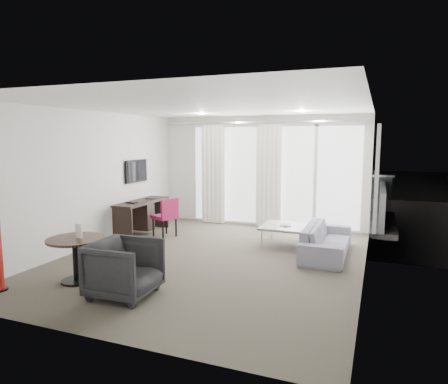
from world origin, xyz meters
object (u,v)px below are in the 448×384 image
(coffee_table, at_px, (285,235))
(sofa, at_px, (327,240))
(desk_chair, at_px, (164,217))
(rattan_chair_a, at_px, (302,201))
(tub_armchair, at_px, (125,269))
(desk, at_px, (142,217))
(round_table, at_px, (76,260))
(rattan_chair_b, at_px, (340,202))

(coffee_table, height_order, sofa, sofa)
(desk_chair, xyz_separation_m, rattan_chair_a, (2.33, 3.19, 0.02))
(tub_armchair, bearing_deg, coffee_table, -25.50)
(desk, height_order, tub_armchair, tub_armchair)
(desk, bearing_deg, desk_chair, -4.07)
(coffee_table, bearing_deg, tub_armchair, -113.23)
(desk, bearing_deg, coffee_table, 3.41)
(tub_armchair, bearing_deg, round_table, 76.38)
(sofa, bearing_deg, desk_chair, 87.75)
(desk_chair, xyz_separation_m, rattan_chair_b, (3.26, 3.76, -0.06))
(tub_armchair, height_order, rattan_chair_a, rattan_chair_a)
(sofa, distance_m, rattan_chair_b, 3.90)
(tub_armchair, bearing_deg, sofa, -39.94)
(round_table, bearing_deg, rattan_chair_b, 64.93)
(round_table, bearing_deg, desk, 104.43)
(desk_chair, xyz_separation_m, sofa, (3.39, -0.13, -0.15))
(tub_armchair, bearing_deg, desk, 26.82)
(desk_chair, height_order, rattan_chair_a, rattan_chair_a)
(coffee_table, bearing_deg, sofa, -23.14)
(coffee_table, height_order, rattan_chair_a, rattan_chair_a)
(desk, height_order, rattan_chair_b, desk)
(desk_chair, distance_m, rattan_chair_b, 4.98)
(desk_chair, relative_size, tub_armchair, 1.01)
(desk_chair, bearing_deg, rattan_chair_a, 77.69)
(coffee_table, bearing_deg, rattan_chair_a, 94.16)
(tub_armchair, distance_m, coffee_table, 3.57)
(tub_armchair, bearing_deg, rattan_chair_a, -13.06)
(tub_armchair, relative_size, coffee_table, 0.94)
(coffee_table, distance_m, sofa, 0.92)
(tub_armchair, height_order, rattan_chair_b, tub_armchair)
(round_table, bearing_deg, tub_armchair, -11.36)
(desk, distance_m, rattan_chair_b, 5.35)
(desk, height_order, round_table, desk)
(sofa, bearing_deg, rattan_chair_b, 1.86)
(coffee_table, xyz_separation_m, sofa, (0.84, -0.36, 0.07))
(desk_chair, xyz_separation_m, tub_armchair, (1.14, -3.04, -0.04))
(desk, relative_size, sofa, 0.84)
(rattan_chair_a, distance_m, rattan_chair_b, 1.10)
(rattan_chair_a, xyz_separation_m, rattan_chair_b, (0.93, 0.57, -0.08))
(round_table, distance_m, sofa, 4.21)
(desk, bearing_deg, tub_armchair, -60.91)
(desk_chair, relative_size, rattan_chair_a, 0.95)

